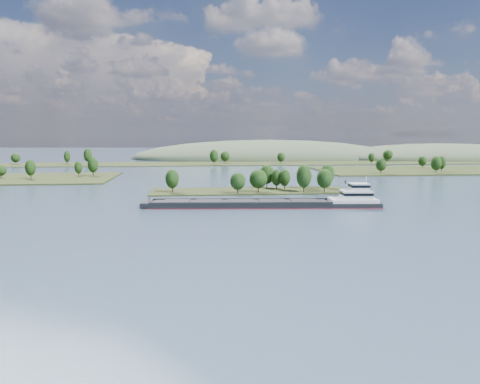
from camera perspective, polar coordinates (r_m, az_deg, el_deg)
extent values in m
plane|color=#384C61|center=(175.98, 3.79, -2.29)|extent=(1800.00, 1800.00, 0.00)
cube|color=#252F14|center=(234.74, 1.33, 0.07)|extent=(100.00, 30.00, 1.20)
cylinder|color=black|center=(229.00, 7.77, 0.54)|extent=(0.50, 0.50, 4.41)
ellipsoid|color=black|center=(228.44, 7.79, 1.94)|extent=(7.38, 7.38, 11.33)
cylinder|color=black|center=(245.61, 3.28, 0.98)|extent=(0.50, 0.50, 3.98)
ellipsoid|color=black|center=(245.12, 3.29, 2.16)|extent=(7.92, 7.92, 10.23)
cylinder|color=black|center=(227.76, 2.24, 0.46)|extent=(0.50, 0.50, 3.62)
ellipsoid|color=black|center=(227.28, 2.24, 1.62)|extent=(8.86, 8.86, 9.30)
cylinder|color=black|center=(240.77, 4.46, 0.77)|extent=(0.50, 0.50, 3.36)
ellipsoid|color=black|center=(240.34, 4.47, 1.79)|extent=(5.48, 5.48, 8.63)
cylinder|color=black|center=(222.47, -0.28, 0.26)|extent=(0.50, 0.50, 3.26)
ellipsoid|color=black|center=(222.02, -0.28, 1.33)|extent=(7.36, 7.36, 8.37)
cylinder|color=black|center=(229.08, -8.26, 0.44)|extent=(0.50, 0.50, 3.66)
ellipsoid|color=black|center=(228.59, -8.28, 1.60)|extent=(6.57, 6.57, 9.41)
cylinder|color=black|center=(239.05, 5.44, 0.72)|extent=(0.50, 0.50, 3.39)
ellipsoid|color=black|center=(238.62, 5.45, 1.75)|extent=(5.89, 5.89, 8.72)
cylinder|color=black|center=(248.43, 10.57, 0.95)|extent=(0.50, 0.50, 4.07)
ellipsoid|color=black|center=(247.94, 10.60, 2.14)|extent=(7.31, 7.31, 10.45)
cylinder|color=black|center=(231.58, 10.24, 0.48)|extent=(0.50, 0.50, 3.70)
ellipsoid|color=black|center=(231.10, 10.26, 1.64)|extent=(7.63, 7.63, 9.52)
cylinder|color=black|center=(246.51, 7.90, 0.90)|extent=(0.50, 0.50, 3.56)
ellipsoid|color=black|center=(246.08, 7.91, 1.94)|extent=(7.22, 7.22, 9.14)
cylinder|color=black|center=(329.74, -17.46, 2.27)|extent=(0.50, 0.50, 4.14)
ellipsoid|color=black|center=(329.37, -17.49, 3.18)|extent=(6.99, 6.99, 10.65)
cylinder|color=black|center=(329.41, -19.08, 2.13)|extent=(0.50, 0.50, 3.28)
ellipsoid|color=black|center=(329.10, -19.11, 2.85)|extent=(5.05, 5.05, 8.45)
cylinder|color=black|center=(335.54, -27.12, 1.77)|extent=(0.50, 0.50, 2.72)
ellipsoid|color=black|center=(335.29, -27.16, 2.36)|extent=(6.84, 6.84, 7.00)
cylinder|color=black|center=(319.90, -24.14, 1.82)|extent=(0.50, 0.50, 3.97)
ellipsoid|color=black|center=(319.53, -24.19, 2.72)|extent=(6.36, 6.36, 10.20)
cylinder|color=black|center=(346.11, 16.79, 2.46)|extent=(0.50, 0.50, 3.60)
ellipsoid|color=black|center=(345.80, 16.81, 3.22)|extent=(7.40, 7.40, 9.26)
cylinder|color=black|center=(364.45, 22.77, 2.46)|extent=(0.50, 0.50, 3.99)
ellipsoid|color=black|center=(364.13, 22.81, 3.25)|extent=(7.53, 7.53, 10.25)
cylinder|color=black|center=(379.39, 23.34, 2.58)|extent=(0.50, 0.50, 3.81)
ellipsoid|color=black|center=(379.09, 23.38, 3.31)|extent=(5.88, 5.88, 9.80)
cylinder|color=black|center=(414.48, 21.33, 2.96)|extent=(0.50, 0.50, 3.23)
ellipsoid|color=black|center=(414.25, 21.35, 3.53)|extent=(6.83, 6.83, 8.30)
cube|color=#252F14|center=(452.99, -2.19, 3.44)|extent=(900.00, 60.00, 1.20)
cylinder|color=black|center=(465.21, -20.31, 3.44)|extent=(0.50, 0.50, 4.16)
ellipsoid|color=black|center=(464.95, -20.34, 4.09)|extent=(5.75, 5.75, 10.69)
cylinder|color=black|center=(466.20, 15.72, 3.57)|extent=(0.50, 0.50, 3.37)
ellipsoid|color=black|center=(465.97, 15.73, 4.10)|extent=(6.23, 6.23, 8.68)
cylinder|color=black|center=(455.44, -1.84, 3.77)|extent=(0.50, 0.50, 3.73)
ellipsoid|color=black|center=(455.20, -1.84, 4.37)|extent=(8.97, 8.97, 9.60)
cylinder|color=black|center=(509.18, 17.56, 3.81)|extent=(0.50, 0.50, 3.88)
ellipsoid|color=black|center=(508.96, 17.58, 4.36)|extent=(10.09, 10.09, 9.98)
cylinder|color=black|center=(484.76, -25.66, 3.27)|extent=(0.50, 0.50, 3.45)
ellipsoid|color=black|center=(484.54, -25.69, 3.78)|extent=(8.20, 8.20, 8.87)
cylinder|color=black|center=(456.80, -18.04, 3.52)|extent=(0.50, 0.50, 4.91)
ellipsoid|color=black|center=(456.50, -18.07, 4.30)|extent=(7.50, 7.50, 12.62)
cylinder|color=black|center=(450.71, 5.01, 3.70)|extent=(0.50, 0.50, 3.50)
ellipsoid|color=black|center=(450.47, 5.01, 4.27)|extent=(7.38, 7.38, 9.00)
cylinder|color=black|center=(433.03, -3.19, 3.65)|extent=(0.50, 0.50, 4.57)
ellipsoid|color=black|center=(432.72, -3.20, 4.42)|extent=(7.87, 7.87, 11.75)
ellipsoid|color=#3E4F36|center=(596.80, 23.15, 3.75)|extent=(260.00, 140.00, 36.00)
ellipsoid|color=#3E4F36|center=(559.07, 3.30, 4.12)|extent=(320.00, 160.00, 44.00)
cube|color=black|center=(185.59, 2.91, -1.62)|extent=(92.23, 19.00, 2.52)
cube|color=maroon|center=(185.67, 2.91, -1.78)|extent=(92.48, 19.25, 0.29)
cube|color=black|center=(190.49, 0.04, -0.90)|extent=(70.78, 6.34, 0.92)
cube|color=black|center=(179.38, 0.12, -1.40)|extent=(70.78, 6.34, 0.92)
cube|color=black|center=(184.96, 0.08, -1.19)|extent=(69.32, 15.96, 0.34)
cube|color=black|center=(186.08, -7.70, -1.10)|extent=(11.05, 10.21, 0.40)
cube|color=black|center=(185.07, -3.82, -1.10)|extent=(11.05, 10.21, 0.40)
cube|color=black|center=(184.91, 0.08, -1.09)|extent=(11.05, 10.21, 0.40)
cube|color=black|center=(185.61, 3.97, -1.07)|extent=(11.05, 10.21, 0.40)
cube|color=black|center=(187.16, 7.81, -1.05)|extent=(11.05, 10.21, 0.40)
cube|color=black|center=(188.02, -11.34, -1.50)|extent=(4.28, 10.55, 2.29)
cylinder|color=black|center=(187.59, -11.01, -1.01)|extent=(0.30, 0.30, 2.52)
cube|color=silver|center=(191.14, 13.59, -0.97)|extent=(19.17, 12.47, 1.37)
cube|color=silver|center=(191.14, 13.94, -0.28)|extent=(12.17, 10.08, 3.43)
cube|color=black|center=(191.08, 13.94, -0.15)|extent=(12.42, 10.32, 1.03)
cube|color=silver|center=(191.09, 14.30, 0.60)|extent=(7.42, 7.42, 2.52)
cube|color=black|center=(191.04, 14.30, 0.74)|extent=(7.66, 7.66, 0.92)
cube|color=silver|center=(190.95, 14.31, 1.01)|extent=(7.91, 7.91, 0.23)
cylinder|color=silver|center=(191.60, 15.15, 1.42)|extent=(0.25, 0.25, 2.98)
cylinder|color=black|center=(193.07, 12.73, 1.19)|extent=(0.62, 0.62, 1.37)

